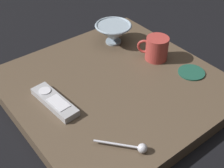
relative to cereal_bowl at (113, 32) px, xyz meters
name	(u,v)px	position (x,y,z in m)	size (l,w,h in m)	color
ground_plane	(115,93)	(-0.20, 0.15, -0.09)	(6.00, 6.00, 0.00)	black
table	(115,87)	(-0.20, 0.15, -0.07)	(0.65, 0.65, 0.05)	#4C3D2D
cereal_bowl	(113,32)	(0.00, 0.00, 0.00)	(0.14, 0.14, 0.08)	#8C9EAD
coffee_mug	(156,48)	(-0.18, -0.05, 0.00)	(0.10, 0.09, 0.08)	#A53833
teaspoon	(137,147)	(-0.45, 0.28, -0.03)	(0.11, 0.10, 0.03)	silver
tv_remote_near	(54,101)	(-0.17, 0.36, -0.03)	(0.18, 0.07, 0.02)	#9E9EA3
drink_coaster	(191,72)	(-0.32, -0.08, -0.04)	(0.09, 0.09, 0.01)	#194738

